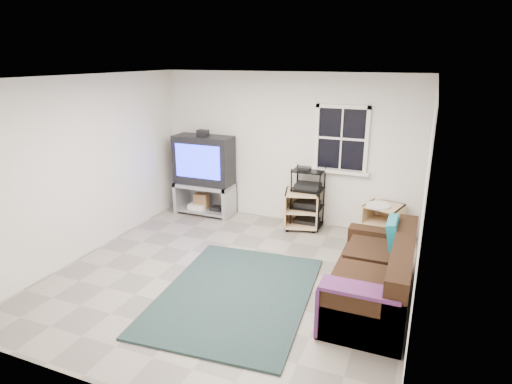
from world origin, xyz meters
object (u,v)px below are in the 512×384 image
at_px(tv_unit, 204,169).
at_px(side_table_right, 383,219).
at_px(side_table_left, 301,208).
at_px(sofa, 375,279).
at_px(av_rack, 307,202).

xyz_separation_m(tv_unit, side_table_right, (3.22, 0.03, -0.53)).
relative_size(side_table_left, sofa, 0.34).
height_order(tv_unit, side_table_right, tv_unit).
bearing_deg(av_rack, sofa, -55.36).
distance_m(side_table_right, sofa, 2.00).
distance_m(av_rack, side_table_left, 0.15).
distance_m(side_table_left, side_table_right, 1.37).
distance_m(tv_unit, sofa, 3.92).
distance_m(av_rack, side_table_right, 1.28).
height_order(side_table_left, side_table_right, side_table_left).
height_order(av_rack, sofa, av_rack).
relative_size(side_table_right, sofa, 0.33).
bearing_deg(side_table_left, tv_unit, -178.82).
height_order(av_rack, side_table_left, av_rack).
bearing_deg(side_table_right, sofa, -86.24).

